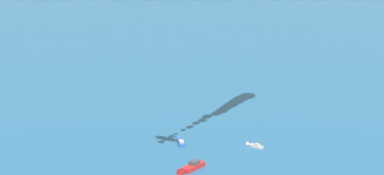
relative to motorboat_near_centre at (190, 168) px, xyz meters
name	(u,v)px	position (x,y,z in m)	size (l,w,h in m)	color
motorboat_near_centre	(190,168)	(0.00, 0.00, 0.00)	(8.47, 8.05, 2.70)	#B21E1E
motorboat_trailing	(181,142)	(-0.62, -20.42, -0.25)	(1.66, 6.07, 1.75)	#23478C
motorboat_ahead	(254,146)	(-20.87, -14.04, -0.32)	(4.45, 4.81, 1.51)	#9E9993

